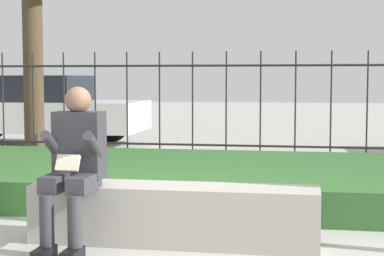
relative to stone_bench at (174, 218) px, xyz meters
name	(u,v)px	position (x,y,z in m)	size (l,w,h in m)	color
ground_plane	(160,243)	(-0.11, 0.00, -0.21)	(60.00, 60.00, 0.00)	#B2AFA8
stone_bench	(174,218)	(0.00, 0.00, 0.00)	(2.33, 0.47, 0.48)	#ADA89E
person_seated_reader	(75,160)	(-0.74, -0.27, 0.49)	(0.42, 0.73, 1.28)	black
grass_berm	(204,179)	(-0.11, 2.26, -0.04)	(9.55, 3.12, 0.34)	#33662D
iron_fence	(226,108)	(-0.11, 4.35, 0.69)	(7.55, 0.03, 1.73)	#232326
car_parked_left	(30,108)	(-4.37, 6.97, 0.52)	(4.43, 1.99, 1.39)	silver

